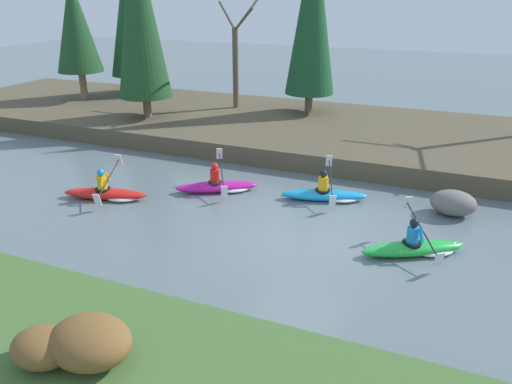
{
  "coord_description": "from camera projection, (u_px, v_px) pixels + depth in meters",
  "views": [
    {
      "loc": [
        3.4,
        -11.48,
        6.29
      ],
      "look_at": [
        -1.91,
        1.35,
        0.55
      ],
      "focal_mm": 35.0,
      "sensor_mm": 36.0,
      "label": 1
    }
  ],
  "objects": [
    {
      "name": "shrub_clump_nearest",
      "position": [
        43.0,
        347.0,
        7.86
      ],
      "size": [
        1.05,
        0.88,
        0.57
      ],
      "color": "brown",
      "rests_on": "riverbank_near"
    },
    {
      "name": "kayaker_middle",
      "position": [
        328.0,
        194.0,
        15.77
      ],
      "size": [
        2.75,
        2.01,
        1.2
      ],
      "rotation": [
        0.0,
        0.0,
        0.33
      ],
      "color": "#1993D6",
      "rests_on": "ground"
    },
    {
      "name": "riverbank_far",
      "position": [
        369.0,
        137.0,
        21.25
      ],
      "size": [
        44.0,
        8.97,
        0.72
      ],
      "color": "brown",
      "rests_on": "ground"
    },
    {
      "name": "conifer_tree_mid_left",
      "position": [
        139.0,
        10.0,
        21.26
      ],
      "size": [
        2.37,
        2.37,
        8.36
      ],
      "color": "brown",
      "rests_on": "riverbank_far"
    },
    {
      "name": "ground_plane",
      "position": [
        302.0,
        239.0,
        13.41
      ],
      "size": [
        90.0,
        90.0,
        0.0
      ],
      "primitive_type": "plane",
      "color": "slate"
    },
    {
      "name": "bare_tree_upstream",
      "position": [
        236.0,
        58.0,
        23.93
      ],
      "size": [
        2.83,
        2.79,
        5.06
      ],
      "color": "brown",
      "rests_on": "riverbank_far"
    },
    {
      "name": "kayaker_far_back",
      "position": [
        108.0,
        193.0,
        15.85
      ],
      "size": [
        2.77,
        2.04,
        1.2
      ],
      "rotation": [
        0.0,
        0.0,
        0.27
      ],
      "color": "red",
      "rests_on": "ground"
    },
    {
      "name": "kayaker_lead",
      "position": [
        417.0,
        247.0,
        12.58
      ],
      "size": [
        2.63,
        1.98,
        1.2
      ],
      "rotation": [
        0.0,
        0.0,
        0.54
      ],
      "color": "green",
      "rests_on": "ground"
    },
    {
      "name": "conifer_tree_centre",
      "position": [
        312.0,
        10.0,
        22.11
      ],
      "size": [
        2.29,
        2.29,
        8.29
      ],
      "color": "brown",
      "rests_on": "riverbank_far"
    },
    {
      "name": "conifer_tree_far_left",
      "position": [
        75.0,
        24.0,
        25.06
      ],
      "size": [
        2.31,
        2.31,
        6.17
      ],
      "color": "#7A664C",
      "rests_on": "riverbank_far"
    },
    {
      "name": "shrub_clump_second",
      "position": [
        90.0,
        342.0,
        7.85
      ],
      "size": [
        1.38,
        1.15,
        0.75
      ],
      "color": "brown",
      "rests_on": "riverbank_near"
    },
    {
      "name": "boulder_midstream",
      "position": [
        453.0,
        203.0,
        14.71
      ],
      "size": [
        1.32,
        1.03,
        0.74
      ],
      "color": "slate",
      "rests_on": "ground"
    },
    {
      "name": "conifer_tree_left",
      "position": [
        131.0,
        13.0,
        26.48
      ],
      "size": [
        2.64,
        2.64,
        7.56
      ],
      "color": "brown",
      "rests_on": "riverbank_far"
    },
    {
      "name": "kayaker_trailing",
      "position": [
        220.0,
        186.0,
        16.45
      ],
      "size": [
        2.63,
        1.97,
        1.2
      ],
      "rotation": [
        0.0,
        0.0,
        0.53
      ],
      "color": "#C61999",
      "rests_on": "ground"
    }
  ]
}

